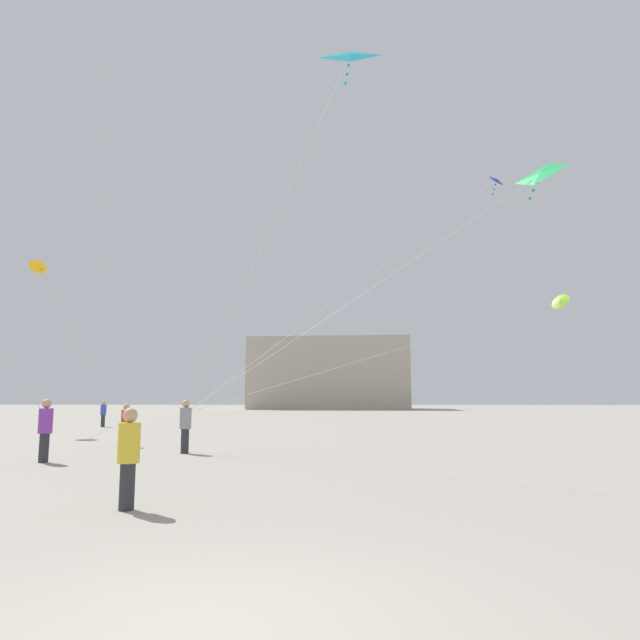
{
  "coord_description": "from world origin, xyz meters",
  "views": [
    {
      "loc": [
        1.05,
        -4.74,
        1.78
      ],
      "look_at": [
        0.0,
        22.21,
        5.45
      ],
      "focal_mm": 32.35,
      "sensor_mm": 36.0,
      "label": 1
    }
  ],
  "objects": [
    {
      "name": "building_left_hall",
      "position": [
        -1.0,
        92.02,
        5.76
      ],
      "size": [
        26.43,
        15.55,
        11.51
      ],
      "color": "#B2A893",
      "rests_on": "ground_plane"
    },
    {
      "name": "person_in_blue",
      "position": [
        -13.86,
        31.01,
        0.88
      ],
      "size": [
        0.35,
        0.35,
        1.61
      ],
      "rotation": [
        0.0,
        0.0,
        3.0
      ],
      "color": "#2D2D33",
      "rests_on": "ground_plane"
    },
    {
      "name": "person_in_yellow",
      "position": [
        -2.43,
        4.69,
        0.89
      ],
      "size": [
        0.35,
        0.35,
        1.63
      ],
      "rotation": [
        0.0,
        0.0,
        0.95
      ],
      "color": "#2D2D33",
      "rests_on": "ground_plane"
    },
    {
      "name": "person_in_purple",
      "position": [
        -7.32,
        11.4,
        0.96
      ],
      "size": [
        0.38,
        0.38,
        1.76
      ],
      "rotation": [
        0.0,
        0.0,
        5.09
      ],
      "color": "#2D2D33",
      "rests_on": "ground_plane"
    },
    {
      "name": "person_in_red",
      "position": [
        -7.06,
        16.8,
        0.86
      ],
      "size": [
        0.34,
        0.34,
        1.58
      ],
      "rotation": [
        0.0,
        0.0,
        5.04
      ],
      "color": "#2D2D33",
      "rests_on": "ground_plane"
    },
    {
      "name": "kite_amber_diamond",
      "position": [
        -15.22,
        24.89,
        8.7
      ],
      "size": [
        1.92,
        6.67,
        7.84
      ],
      "color": "yellow"
    },
    {
      "name": "kite_cobalt_diamond",
      "position": [
        8.68,
        23.94,
        12.64
      ],
      "size": [
        13.75,
        10.61,
        12.08
      ],
      "color": "blue"
    },
    {
      "name": "kite_cyan_delta",
      "position": [
        1.21,
        11.29,
        11.71
      ],
      "size": [
        6.14,
        3.34,
        10.97
      ],
      "color": "#1EB2C6"
    },
    {
      "name": "ground_plane",
      "position": [
        0.0,
        0.0,
        0.0
      ],
      "size": [
        300.0,
        300.0,
        0.0
      ],
      "primitive_type": "plane",
      "color": "#9E9689"
    },
    {
      "name": "kite_emerald_delta",
      "position": [
        6.83,
        12.31,
        8.37
      ],
      "size": [
        11.86,
        2.66,
        7.59
      ],
      "color": "green"
    },
    {
      "name": "kite_lime_diamond",
      "position": [
        14.19,
        30.6,
        7.63
      ],
      "size": [
        19.26,
        17.39,
        6.97
      ],
      "color": "#8CD12D"
    },
    {
      "name": "person_in_grey",
      "position": [
        -4.09,
        14.18,
        0.95
      ],
      "size": [
        0.38,
        0.38,
        1.73
      ],
      "rotation": [
        0.0,
        0.0,
        1.25
      ],
      "color": "#2D2D33",
      "rests_on": "ground_plane"
    }
  ]
}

